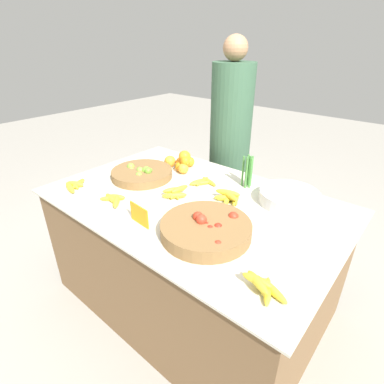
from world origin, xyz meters
name	(u,v)px	position (x,y,z in m)	size (l,w,h in m)	color
ground_plane	(192,297)	(0.00, 0.00, 0.00)	(12.00, 12.00, 0.00)	#A39E93
market_table	(192,253)	(0.00, 0.00, 0.38)	(1.65, 1.07, 0.76)	brown
lime_bowl	(142,173)	(-0.45, 0.02, 0.79)	(0.40, 0.40, 0.08)	olive
tomato_basket	(206,229)	(0.27, -0.22, 0.79)	(0.42, 0.42, 0.10)	olive
orange_pile	(181,162)	(-0.34, 0.29, 0.81)	(0.23, 0.19, 0.14)	orange
metal_bowl	(289,197)	(0.43, 0.32, 0.79)	(0.33, 0.33, 0.07)	silver
price_sign	(139,215)	(-0.04, -0.35, 0.81)	(0.14, 0.02, 0.10)	orange
veg_bundle	(248,172)	(0.14, 0.35, 0.86)	(0.06, 0.07, 0.19)	#428438
banana_bunch_middle_right	(175,192)	(-0.10, -0.03, 0.78)	(0.15, 0.17, 0.06)	yellow
banana_bunch_middle_left	(114,199)	(-0.32, -0.30, 0.77)	(0.18, 0.13, 0.03)	yellow
banana_bunch_back_center	(263,286)	(0.64, -0.36, 0.78)	(0.19, 0.14, 0.06)	yellow
banana_bunch_front_left	(229,197)	(0.17, 0.12, 0.78)	(0.17, 0.18, 0.06)	yellow
banana_bunch_front_right	(74,185)	(-0.65, -0.35, 0.77)	(0.16, 0.17, 0.03)	yellow
banana_bunch_front_center	(203,182)	(-0.08, 0.21, 0.77)	(0.16, 0.16, 0.03)	yellow
vendor_person	(229,152)	(-0.31, 0.84, 0.74)	(0.33, 0.33, 1.61)	#385B42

